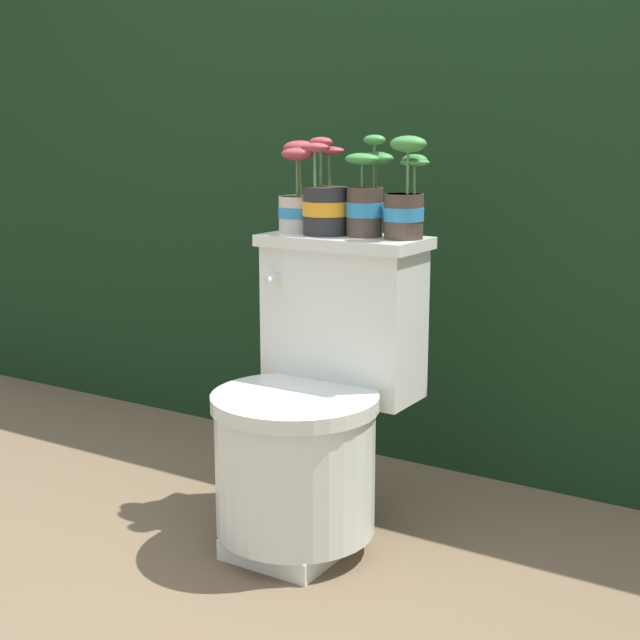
% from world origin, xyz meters
% --- Properties ---
extents(ground_plane, '(12.00, 12.00, 0.00)m').
position_xyz_m(ground_plane, '(0.00, 0.00, 0.00)').
color(ground_plane, brown).
extents(hedge_backdrop, '(4.20, 1.07, 1.58)m').
position_xyz_m(hedge_backdrop, '(0.00, 1.23, 0.79)').
color(hedge_backdrop, black).
rests_on(hedge_backdrop, ground).
extents(toilet, '(0.43, 0.54, 0.77)m').
position_xyz_m(toilet, '(-0.06, 0.09, 0.34)').
color(toilet, silver).
rests_on(toilet, ground).
extents(potted_plant_left, '(0.12, 0.12, 0.24)m').
position_xyz_m(potted_plant_left, '(-0.21, 0.26, 0.86)').
color(potted_plant_left, beige).
rests_on(potted_plant_left, toilet).
extents(potted_plant_midleft, '(0.12, 0.14, 0.25)m').
position_xyz_m(potted_plant_midleft, '(-0.11, 0.24, 0.85)').
color(potted_plant_midleft, '#262628').
rests_on(potted_plant_midleft, toilet).
extents(potted_plant_middle, '(0.11, 0.11, 0.25)m').
position_xyz_m(potted_plant_middle, '(-0.00, 0.26, 0.86)').
color(potted_plant_middle, '#47382D').
rests_on(potted_plant_middle, toilet).
extents(potted_plant_midright, '(0.12, 0.11, 0.25)m').
position_xyz_m(potted_plant_midright, '(0.11, 0.26, 0.86)').
color(potted_plant_midright, '#47382D').
rests_on(potted_plant_midright, toilet).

